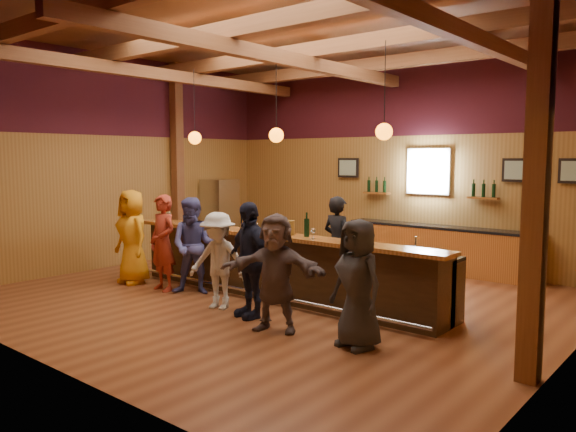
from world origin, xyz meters
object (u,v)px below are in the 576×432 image
Objects in this scene: customer_denim at (194,246)px; customer_white at (218,261)px; customer_navy at (249,260)px; bartender at (338,244)px; bottle_a at (307,227)px; customer_brown at (275,273)px; customer_redvest at (163,243)px; stainless_fridge at (220,216)px; customer_orange at (132,237)px; bar_counter at (283,265)px; customer_dark at (357,284)px; back_bar_cabinet at (440,249)px; ice_bucket at (288,228)px.

customer_denim is 1.09m from customer_white.
bartender is (0.06, 2.19, -0.02)m from customer_navy.
customer_navy is 4.49× the size of bottle_a.
customer_brown is at bearing -49.90° from customer_denim.
customer_redvest is 3.09m from customer_brown.
stainless_fridge is at bearing 123.16° from customer_brown.
stainless_fridge is 3.73m from customer_orange.
bar_counter is 3.93× the size of customer_brown.
bar_counter is 1.57m from customer_denim.
customer_denim reaches higher than bar_counter.
bottle_a is at bearing 160.02° from customer_dark.
customer_denim is at bearing -146.00° from bar_counter.
bar_counter is 1.57× the size of back_bar_cabinet.
customer_denim is (-1.27, -0.86, 0.31)m from bar_counter.
customer_white is at bearing -169.05° from customer_dark.
back_bar_cabinet is at bearing 71.66° from bar_counter.
stainless_fridge reaches higher than customer_brown.
bartender reaches higher than customer_dark.
stainless_fridge is 7.93× the size of ice_bucket.
customer_denim is at bearing 142.80° from customer_white.
customer_orange is at bearing -175.72° from customer_redvest.
customer_white is 1.45m from customer_brown.
bar_counter is at bearing 25.81° from customer_orange.
customer_redvest is at bearing -170.16° from customer_navy.
ice_bucket is (-0.13, -1.21, 0.39)m from bartender.
customer_denim is 1.04× the size of customer_dark.
ice_bucket is 0.36m from bottle_a.
customer_denim is (1.52, 0.18, -0.04)m from customer_orange.
back_bar_cabinet is at bearing 60.49° from customer_redvest.
bartender is at bearing -104.80° from back_bar_cabinet.
customer_brown is (1.16, -1.54, 0.28)m from bar_counter.
customer_white reaches higher than back_bar_cabinet.
bartender is at bearing 101.03° from bottle_a.
customer_orange is (1.32, -3.49, -0.03)m from stainless_fridge.
bottle_a reaches higher than back_bar_cabinet.
customer_white is 0.90× the size of bartender.
customer_redvest is 2.33m from customer_navy.
customer_navy is (-0.76, -4.84, 0.38)m from back_bar_cabinet.
bottle_a is (0.29, 1.00, 0.41)m from customer_navy.
stainless_fridge is 1.06× the size of customer_navy.
bar_counter is 27.75× the size of ice_bucket.
customer_navy is (0.68, -0.02, 0.10)m from customer_white.
customer_navy is at bearing 140.55° from customer_brown.
customer_redvest is at bearing 45.93° from bartender.
bar_counter is 4.18× the size of customer_white.
customer_orange is at bearing 153.04° from customer_brown.
ice_bucket is at bearing 22.52° from customer_redvest.
stainless_fridge is 1.08× the size of bartender.
bar_counter is at bearing -30.76° from stainless_fridge.
customer_redvest is 7.46× the size of ice_bucket.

